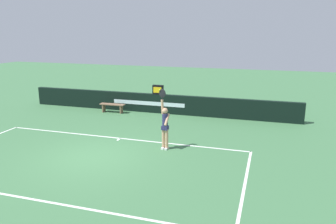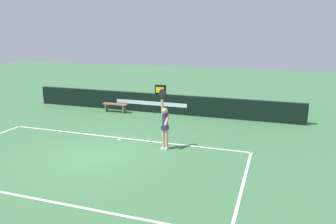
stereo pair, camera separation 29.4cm
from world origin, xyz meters
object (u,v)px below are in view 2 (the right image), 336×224
object	(u,v)px
speed_display	(160,90)
courtside_bench_near	(115,106)
tennis_ball	(160,90)
tennis_player	(165,125)

from	to	relation	value
speed_display	courtside_bench_near	size ratio (longest dim) A/B	0.42
speed_display	tennis_ball	bearing A→B (deg)	-70.32
tennis_ball	courtside_bench_near	bearing A→B (deg)	133.23
speed_display	courtside_bench_near	world-z (taller)	speed_display
courtside_bench_near	tennis_ball	bearing A→B (deg)	-46.77
speed_display	tennis_player	xyz separation A→B (m)	(2.15, -5.43, -0.33)
speed_display	tennis_player	bearing A→B (deg)	-68.39
tennis_player	tennis_ball	xyz separation A→B (m)	(-0.21, 0.01, 1.36)
speed_display	tennis_ball	world-z (taller)	tennis_ball
tennis_player	tennis_ball	bearing A→B (deg)	177.52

